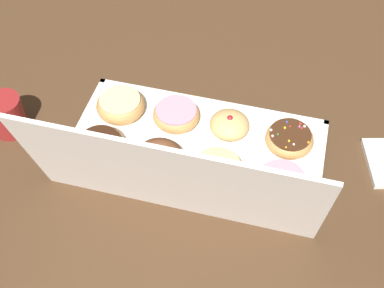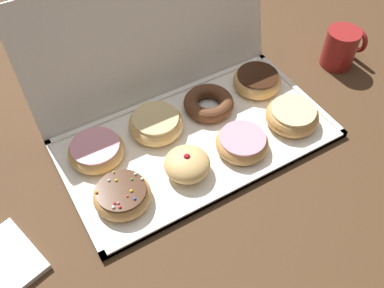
{
  "view_description": "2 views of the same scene",
  "coord_description": "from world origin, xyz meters",
  "views": [
    {
      "loc": [
        -0.18,
        0.72,
        0.94
      ],
      "look_at": [
        0.01,
        0.01,
        0.03
      ],
      "focal_mm": 49.29,
      "sensor_mm": 36.0,
      "label": 1
    },
    {
      "loc": [
        -0.31,
        -0.51,
        0.7
      ],
      "look_at": [
        -0.03,
        -0.02,
        0.03
      ],
      "focal_mm": 40.57,
      "sensor_mm": 36.0,
      "label": 2
    }
  ],
  "objects": [
    {
      "name": "box_lid_open",
      "position": [
        0.0,
        0.19,
        0.14
      ],
      "size": [
        0.57,
        0.08,
        0.29
      ],
      "primitive_type": "cube",
      "rotation": [
        1.32,
        0.0,
        0.0
      ],
      "color": "white",
      "rests_on": "ground"
    },
    {
      "name": "glazed_ring_donut_3",
      "position": [
        0.2,
        -0.06,
        0.03
      ],
      "size": [
        0.12,
        0.12,
        0.04
      ],
      "color": "tan",
      "rests_on": "donut_box"
    },
    {
      "name": "pink_frosted_donut_2",
      "position": [
        0.06,
        -0.07,
        0.03
      ],
      "size": [
        0.11,
        0.11,
        0.04
      ],
      "color": "tan",
      "rests_on": "donut_box"
    },
    {
      "name": "sprinkle_donut_0",
      "position": [
        -0.2,
        -0.06,
        0.03
      ],
      "size": [
        0.11,
        0.11,
        0.04
      ],
      "color": "tan",
      "rests_on": "donut_box"
    },
    {
      "name": "coffee_mug",
      "position": [
        0.44,
        0.04,
        0.05
      ],
      "size": [
        0.1,
        0.08,
        0.1
      ],
      "color": "maroon",
      "rests_on": "ground"
    },
    {
      "name": "chocolate_cake_ring_donut_6",
      "position": [
        0.07,
        0.06,
        0.03
      ],
      "size": [
        0.11,
        0.11,
        0.03
      ],
      "color": "#59331E",
      "rests_on": "donut_box"
    },
    {
      "name": "ground_plane",
      "position": [
        0.0,
        0.0,
        0.0
      ],
      "size": [
        3.0,
        3.0,
        0.0
      ],
      "primitive_type": "plane",
      "color": "#4C331E"
    },
    {
      "name": "donut_box",
      "position": [
        0.0,
        0.0,
        0.01
      ],
      "size": [
        0.57,
        0.3,
        0.01
      ],
      "color": "white",
      "rests_on": "ground"
    },
    {
      "name": "chocolate_frosted_donut_7",
      "position": [
        0.2,
        0.07,
        0.03
      ],
      "size": [
        0.11,
        0.11,
        0.04
      ],
      "color": "tan",
      "rests_on": "donut_box"
    },
    {
      "name": "pink_frosted_donut_4",
      "position": [
        -0.2,
        0.06,
        0.03
      ],
      "size": [
        0.11,
        0.11,
        0.04
      ],
      "color": "tan",
      "rests_on": "donut_box"
    },
    {
      "name": "jelly_filled_donut_1",
      "position": [
        -0.06,
        -0.06,
        0.03
      ],
      "size": [
        0.09,
        0.09,
        0.05
      ],
      "color": "#E5B770",
      "rests_on": "donut_box"
    },
    {
      "name": "glazed_ring_donut_5",
      "position": [
        -0.06,
        0.06,
        0.03
      ],
      "size": [
        0.12,
        0.12,
        0.04
      ],
      "color": "#E5B770",
      "rests_on": "donut_box"
    }
  ]
}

